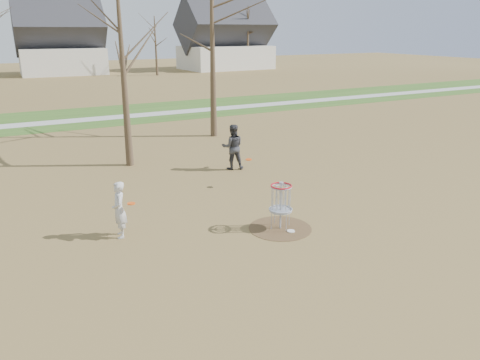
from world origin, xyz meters
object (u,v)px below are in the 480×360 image
(player_throwing, at_px, (233,147))
(disc_grounded, at_px, (291,231))
(player_standing, at_px, (119,210))
(disc_golf_basket, at_px, (281,198))

(player_throwing, distance_m, disc_grounded, 6.54)
(player_standing, relative_size, disc_golf_basket, 1.16)
(player_throwing, relative_size, disc_golf_basket, 1.36)
(disc_grounded, relative_size, disc_golf_basket, 0.16)
(player_throwing, height_order, disc_grounded, player_throwing)
(player_standing, xyz_separation_m, disc_golf_basket, (4.14, -1.59, 0.13))
(disc_grounded, bearing_deg, player_standing, 155.78)
(player_standing, distance_m, player_throwing, 7.19)
(player_standing, height_order, disc_golf_basket, player_standing)
(disc_grounded, distance_m, disc_golf_basket, 0.97)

